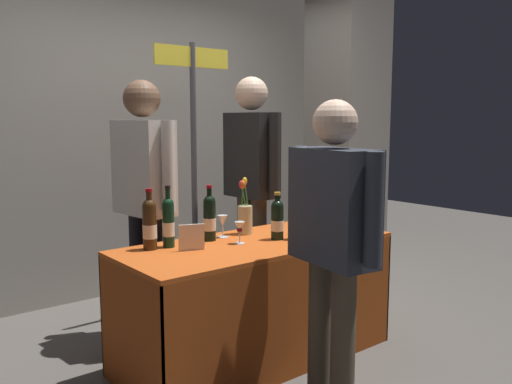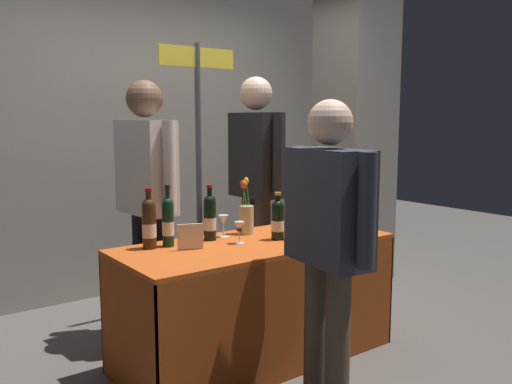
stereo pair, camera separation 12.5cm
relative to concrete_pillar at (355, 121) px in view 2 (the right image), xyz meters
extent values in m
plane|color=#514C47|center=(-1.76, -0.86, -1.45)|extent=(12.00, 12.00, 0.00)
cube|color=#9E998E|center=(-1.76, 0.90, 0.14)|extent=(6.28, 0.12, 3.18)
cube|color=gray|center=(0.00, 0.00, 0.00)|extent=(0.55, 0.55, 2.89)
cube|color=#B74C19|center=(-1.76, -0.86, -0.72)|extent=(1.69, 0.71, 0.02)
cube|color=#963E14|center=(-1.76, -1.21, -1.09)|extent=(1.69, 0.01, 0.71)
cube|color=#963E14|center=(-1.76, -0.52, -1.09)|extent=(1.69, 0.01, 0.71)
cube|color=#963E14|center=(-2.60, -0.86, -1.09)|extent=(0.01, 0.71, 0.71)
cube|color=#963E14|center=(-0.92, -0.86, -1.09)|extent=(0.01, 0.71, 0.71)
cylinder|color=#38230F|center=(-2.35, -0.65, -0.59)|extent=(0.08, 0.08, 0.25)
sphere|color=#38230F|center=(-2.35, -0.65, -0.46)|extent=(0.08, 0.08, 0.08)
cylinder|color=#38230F|center=(-2.35, -0.65, -0.42)|extent=(0.03, 0.03, 0.08)
cylinder|color=maroon|center=(-2.35, -0.65, -0.37)|extent=(0.04, 0.04, 0.02)
cylinder|color=beige|center=(-2.35, -0.65, -0.61)|extent=(0.08, 0.08, 0.08)
cylinder|color=black|center=(-1.10, -0.83, -0.60)|extent=(0.07, 0.07, 0.22)
sphere|color=black|center=(-1.10, -0.83, -0.50)|extent=(0.07, 0.07, 0.07)
cylinder|color=black|center=(-1.10, -0.83, -0.45)|extent=(0.03, 0.03, 0.08)
cylinder|color=black|center=(-1.10, -0.83, -0.40)|extent=(0.03, 0.03, 0.02)
cylinder|color=beige|center=(-1.10, -0.83, -0.62)|extent=(0.07, 0.07, 0.07)
cylinder|color=black|center=(-1.62, -0.90, -0.61)|extent=(0.08, 0.08, 0.20)
sphere|color=black|center=(-1.62, -0.90, -0.51)|extent=(0.08, 0.08, 0.08)
cylinder|color=black|center=(-1.62, -0.90, -0.47)|extent=(0.03, 0.03, 0.07)
cylinder|color=#B7932D|center=(-1.62, -0.90, -0.43)|extent=(0.04, 0.04, 0.02)
cylinder|color=beige|center=(-1.62, -0.90, -0.63)|extent=(0.08, 0.08, 0.07)
cylinder|color=#38230F|center=(-1.51, -0.98, -0.60)|extent=(0.07, 0.07, 0.22)
sphere|color=#38230F|center=(-1.51, -0.98, -0.49)|extent=(0.07, 0.07, 0.07)
cylinder|color=#38230F|center=(-1.51, -0.98, -0.46)|extent=(0.03, 0.03, 0.07)
cylinder|color=black|center=(-1.51, -0.98, -0.42)|extent=(0.03, 0.03, 0.02)
cylinder|color=beige|center=(-1.51, -0.98, -0.62)|extent=(0.07, 0.07, 0.07)
cylinder|color=black|center=(-2.24, -0.66, -0.59)|extent=(0.07, 0.07, 0.25)
sphere|color=black|center=(-2.24, -0.66, -0.46)|extent=(0.07, 0.07, 0.07)
cylinder|color=black|center=(-2.24, -0.66, -0.42)|extent=(0.03, 0.03, 0.09)
cylinder|color=black|center=(-2.24, -0.66, -0.36)|extent=(0.03, 0.03, 0.02)
cylinder|color=beige|center=(-2.24, -0.66, -0.61)|extent=(0.07, 0.07, 0.08)
cylinder|color=black|center=(-1.13, -0.70, -0.60)|extent=(0.08, 0.08, 0.23)
sphere|color=black|center=(-1.13, -0.70, -0.48)|extent=(0.08, 0.08, 0.08)
cylinder|color=black|center=(-1.13, -0.70, -0.45)|extent=(0.03, 0.03, 0.07)
cylinder|color=#B7932D|center=(-1.13, -0.70, -0.40)|extent=(0.04, 0.04, 0.02)
cylinder|color=beige|center=(-1.13, -0.70, -0.62)|extent=(0.08, 0.08, 0.07)
cylinder|color=black|center=(-1.96, -0.67, -0.59)|extent=(0.08, 0.08, 0.24)
sphere|color=black|center=(-1.96, -0.67, -0.47)|extent=(0.07, 0.07, 0.07)
cylinder|color=black|center=(-1.96, -0.67, -0.43)|extent=(0.03, 0.03, 0.08)
cylinder|color=maroon|center=(-1.96, -0.67, -0.38)|extent=(0.03, 0.03, 0.02)
cylinder|color=beige|center=(-1.96, -0.67, -0.61)|extent=(0.08, 0.08, 0.08)
cylinder|color=silver|center=(-1.87, -0.85, -0.71)|extent=(0.06, 0.06, 0.00)
cylinder|color=silver|center=(-1.87, -0.85, -0.68)|extent=(0.01, 0.01, 0.07)
cone|color=silver|center=(-1.87, -0.85, -0.61)|extent=(0.06, 0.06, 0.06)
cylinder|color=#590C19|center=(-1.87, -0.85, -0.63)|extent=(0.03, 0.03, 0.02)
cylinder|color=silver|center=(-1.31, -1.11, -0.71)|extent=(0.07, 0.07, 0.00)
cylinder|color=silver|center=(-1.31, -1.11, -0.67)|extent=(0.01, 0.01, 0.07)
cone|color=silver|center=(-1.31, -1.11, -0.60)|extent=(0.07, 0.07, 0.07)
cylinder|color=silver|center=(-1.85, -0.65, -0.71)|extent=(0.07, 0.07, 0.00)
cylinder|color=silver|center=(-1.85, -0.65, -0.68)|extent=(0.01, 0.01, 0.07)
cone|color=silver|center=(-1.85, -0.65, -0.61)|extent=(0.06, 0.06, 0.07)
cylinder|color=tan|center=(-1.68, -0.65, -0.62)|extent=(0.09, 0.09, 0.18)
cylinder|color=#38722D|center=(-1.69, -0.63, -0.51)|extent=(0.02, 0.04, 0.23)
ellipsoid|color=#E05B1E|center=(-1.69, -0.65, -0.39)|extent=(0.03, 0.03, 0.05)
cylinder|color=#38722D|center=(-1.66, -0.65, -0.50)|extent=(0.02, 0.04, 0.24)
ellipsoid|color=gold|center=(-1.66, -0.63, -0.37)|extent=(0.03, 0.03, 0.05)
cylinder|color=#38722D|center=(-1.68, -0.66, -0.51)|extent=(0.03, 0.05, 0.23)
ellipsoid|color=red|center=(-1.69, -0.64, -0.39)|extent=(0.03, 0.03, 0.05)
cube|color=silver|center=(-2.18, -0.81, -0.64)|extent=(0.14, 0.07, 0.15)
cylinder|color=black|center=(-2.16, -0.12, -1.02)|extent=(0.12, 0.12, 0.85)
cylinder|color=black|center=(-2.14, -0.29, -1.02)|extent=(0.12, 0.12, 0.85)
cube|color=beige|center=(-2.15, -0.20, -0.29)|extent=(0.26, 0.46, 0.60)
sphere|color=brown|center=(-2.15, -0.20, 0.15)|extent=(0.23, 0.23, 0.23)
cylinder|color=beige|center=(-2.18, 0.06, -0.27)|extent=(0.08, 0.08, 0.56)
cylinder|color=beige|center=(-2.12, -0.46, -0.27)|extent=(0.08, 0.08, 0.56)
cylinder|color=#4C4233|center=(-1.26, -0.11, -1.00)|extent=(0.12, 0.12, 0.88)
cylinder|color=#4C4233|center=(-1.25, -0.27, -1.00)|extent=(0.12, 0.12, 0.88)
cube|color=black|center=(-1.26, -0.19, -0.25)|extent=(0.22, 0.43, 0.63)
sphere|color=beige|center=(-1.26, -0.19, 0.21)|extent=(0.24, 0.24, 0.24)
cylinder|color=black|center=(-1.26, 0.07, -0.22)|extent=(0.08, 0.08, 0.58)
cylinder|color=black|center=(-1.25, -0.45, -0.22)|extent=(0.08, 0.08, 0.58)
cylinder|color=#4C4233|center=(-1.88, -1.68, -1.06)|extent=(0.12, 0.12, 0.78)
cylinder|color=#4C4233|center=(-1.85, -1.50, -1.06)|extent=(0.12, 0.12, 0.78)
cube|color=#2D333D|center=(-1.87, -1.59, -0.39)|extent=(0.28, 0.49, 0.55)
sphere|color=beige|center=(-1.87, -1.59, 0.00)|extent=(0.21, 0.21, 0.21)
cylinder|color=#2D333D|center=(-1.91, -1.86, -0.37)|extent=(0.08, 0.08, 0.51)
cylinder|color=#2D333D|center=(-1.83, -1.31, -0.37)|extent=(0.08, 0.08, 0.51)
cylinder|color=#47474C|center=(-1.59, 0.08, -0.44)|extent=(0.04, 0.04, 2.01)
cube|color=yellow|center=(-1.59, 0.08, 0.47)|extent=(0.62, 0.02, 0.14)
camera|label=1|loc=(-3.76, -3.34, 0.02)|focal=37.89mm
camera|label=2|loc=(-3.66, -3.41, 0.02)|focal=37.89mm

